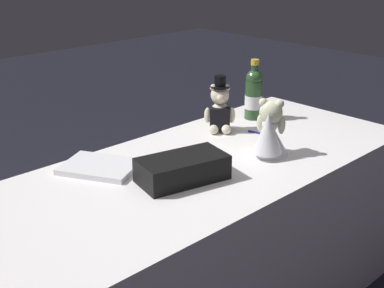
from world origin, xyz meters
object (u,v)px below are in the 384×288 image
Objects in this scene: champagne_bottle at (254,94)px; guestbook at (100,167)px; signing_pen at (261,133)px; teddy_bear_bride at (269,132)px; teddy_bear_groom at (220,110)px; gift_case_black at (182,169)px.

guestbook is (-0.93, 0.00, -0.12)m from champagne_bottle.
teddy_bear_bride is at bearing -134.19° from signing_pen.
champagne_bottle reaches higher than teddy_bear_groom.
champagne_bottle is at bearing 47.70° from teddy_bear_bride.
teddy_bear_bride is at bearing -101.29° from teddy_bear_groom.
guestbook is at bearing 178.65° from teddy_bear_groom.
teddy_bear_bride is 0.49m from champagne_bottle.
teddy_bear_bride is at bearing -8.63° from gift_case_black.
champagne_bottle reaches higher than gift_case_black.
guestbook is (-0.60, 0.36, -0.09)m from teddy_bear_bride.
teddy_bear_bride is at bearing -59.89° from guestbook.
teddy_bear_groom reaches higher than signing_pen.
teddy_bear_bride is (-0.07, -0.35, 0.00)m from teddy_bear_groom.
champagne_bottle is at bearing 21.23° from gift_case_black.
signing_pen is (0.17, 0.18, -0.10)m from teddy_bear_bride.
guestbook is at bearing 119.38° from gift_case_black.
champagne_bottle is 0.27m from signing_pen.
guestbook is (-0.67, 0.02, -0.09)m from teddy_bear_groom.
champagne_bottle reaches higher than guestbook.
teddy_bear_groom is 0.58m from gift_case_black.
champagne_bottle is 0.94m from guestbook.
champagne_bottle is at bearing 49.69° from signing_pen.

